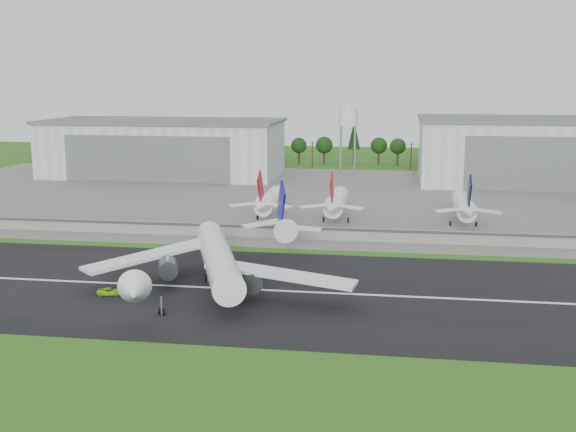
% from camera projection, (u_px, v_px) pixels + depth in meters
% --- Properties ---
extents(ground, '(600.00, 600.00, 0.00)m').
position_uv_depth(ground, '(301.00, 309.00, 129.27)').
color(ground, '#275A15').
rests_on(ground, ground).
extents(runway, '(320.00, 60.00, 0.10)m').
position_uv_depth(runway, '(308.00, 292.00, 138.96)').
color(runway, black).
rests_on(runway, ground).
extents(runway_centerline, '(220.00, 1.00, 0.02)m').
position_uv_depth(runway_centerline, '(308.00, 292.00, 138.95)').
color(runway_centerline, white).
rests_on(runway_centerline, runway).
extents(apron, '(320.00, 150.00, 0.10)m').
position_uv_depth(apron, '(348.00, 198.00, 245.66)').
color(apron, slate).
rests_on(apron, ground).
extents(blast_fence, '(240.00, 0.61, 3.50)m').
position_uv_depth(blast_fence, '(330.00, 234.00, 182.26)').
color(blast_fence, gray).
rests_on(blast_fence, ground).
extents(hangar_west, '(97.00, 44.00, 23.20)m').
position_uv_depth(hangar_west, '(164.00, 148.00, 298.96)').
color(hangar_west, silver).
rests_on(hangar_west, ground).
extents(hangar_east, '(102.00, 47.00, 25.20)m').
position_uv_depth(hangar_east, '(553.00, 151.00, 275.60)').
color(hangar_east, silver).
rests_on(hangar_east, ground).
extents(water_tower, '(8.40, 8.40, 29.40)m').
position_uv_depth(water_tower, '(348.00, 115.00, 304.75)').
color(water_tower, '#99999E').
rests_on(water_tower, ground).
extents(utility_poles, '(230.00, 3.00, 12.00)m').
position_uv_depth(utility_poles, '(361.00, 169.00, 323.26)').
color(utility_poles, black).
rests_on(utility_poles, ground).
extents(treeline, '(320.00, 16.00, 22.00)m').
position_uv_depth(treeline, '(363.00, 165.00, 337.81)').
color(treeline, black).
rests_on(treeline, ground).
extents(main_airliner, '(54.12, 57.60, 18.17)m').
position_uv_depth(main_airliner, '(217.00, 265.00, 140.30)').
color(main_airliner, white).
rests_on(main_airliner, runway).
extents(ground_vehicle, '(5.17, 3.00, 1.35)m').
position_uv_depth(ground_vehicle, '(110.00, 291.00, 137.05)').
color(ground_vehicle, '#8DCA17').
rests_on(ground_vehicle, runway).
extents(parked_jet_red_a, '(7.36, 31.29, 16.37)m').
position_uv_depth(parked_jet_red_a, '(268.00, 201.00, 205.30)').
color(parked_jet_red_a, white).
rests_on(parked_jet_red_a, ground).
extents(parked_jet_red_b, '(7.36, 31.29, 16.47)m').
position_uv_depth(parked_jet_red_b, '(336.00, 203.00, 202.44)').
color(parked_jet_red_b, white).
rests_on(parked_jet_red_b, ground).
extents(parked_jet_navy, '(7.36, 31.29, 16.39)m').
position_uv_depth(parked_jet_navy, '(465.00, 206.00, 197.15)').
color(parked_jet_navy, white).
rests_on(parked_jet_navy, ground).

